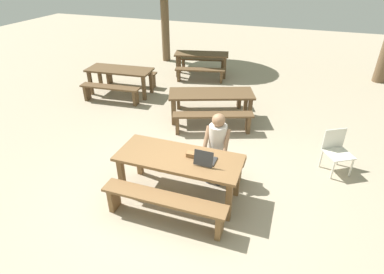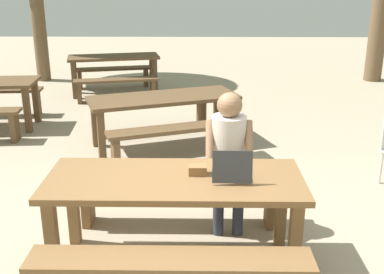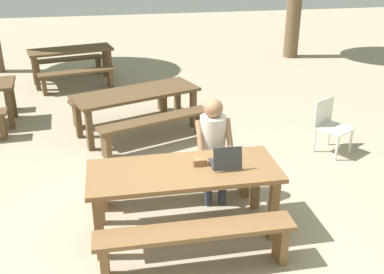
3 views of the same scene
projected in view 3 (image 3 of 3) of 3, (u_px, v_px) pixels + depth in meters
ground_plane at (184, 230)px, 5.13m from camera, size 30.00×30.00×0.00m
picnic_table_front at (184, 178)px, 4.86m from camera, size 2.02×0.82×0.78m
bench_near at (195, 239)px, 4.39m from camera, size 1.94×0.30×0.48m
bench_far at (175, 174)px, 5.57m from camera, size 1.94×0.30×0.48m
laptop at (226, 161)px, 4.84m from camera, size 0.31×0.32×0.26m
small_pouch at (199, 162)px, 4.89m from camera, size 0.14×0.11×0.07m
person_seated at (213, 142)px, 5.45m from camera, size 0.42×0.41×1.30m
plastic_chair at (330, 125)px, 6.83m from camera, size 0.60×0.60×0.80m
picnic_table_mid at (71, 55)px, 9.92m from camera, size 1.86×1.03×0.76m
bench_mid_south at (77, 76)px, 9.56m from camera, size 1.61×0.64×0.42m
bench_mid_north at (68, 63)px, 10.54m from camera, size 1.61×0.64×0.42m
picnic_table_distant at (136, 98)px, 7.43m from camera, size 2.16×1.40×0.70m
bench_distant_south at (156, 125)px, 7.00m from camera, size 1.81×0.91×0.47m
bench_distant_north at (121, 100)px, 8.06m from camera, size 1.81×0.91×0.47m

